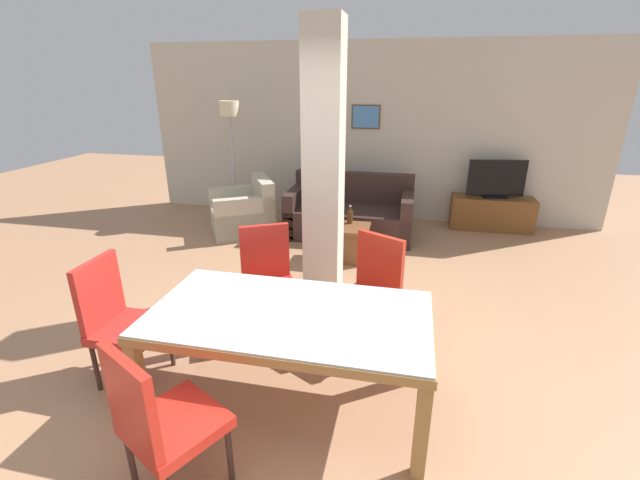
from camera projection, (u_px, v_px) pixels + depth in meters
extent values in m
plane|color=#AC7B58|center=(292.00, 400.00, 3.07)|extent=(18.00, 18.00, 0.00)
cube|color=beige|center=(368.00, 133.00, 6.72)|extent=(7.20, 0.06, 2.70)
cube|color=brown|center=(366.00, 117.00, 6.60)|extent=(0.44, 0.02, 0.36)
cube|color=#4C8CCC|center=(366.00, 117.00, 6.58)|extent=(0.40, 0.01, 0.32)
cube|color=beige|center=(324.00, 167.00, 4.21)|extent=(0.36, 0.37, 2.70)
cube|color=#A1763E|center=(267.00, 360.00, 2.41)|extent=(1.86, 0.06, 0.06)
cube|color=#A1763E|center=(306.00, 286.00, 3.25)|extent=(1.86, 0.06, 0.06)
cube|color=#A1763E|center=(166.00, 303.00, 3.01)|extent=(0.06, 0.87, 0.06)
cube|color=#A1763E|center=(429.00, 333.00, 2.65)|extent=(0.06, 0.87, 0.06)
cube|color=silver|center=(289.00, 313.00, 2.82)|extent=(1.84, 0.97, 0.01)
cube|color=#A1763E|center=(139.00, 386.00, 2.73)|extent=(0.08, 0.08, 0.66)
cube|color=#A1763E|center=(421.00, 432.00, 2.38)|extent=(0.08, 0.08, 0.66)
cube|color=#A1763E|center=(203.00, 316.00, 3.54)|extent=(0.08, 0.08, 0.66)
cube|color=#A1763E|center=(421.00, 342.00, 3.19)|extent=(0.08, 0.08, 0.66)
cube|color=#B5251D|center=(270.00, 290.00, 3.74)|extent=(0.62, 0.62, 0.07)
cube|color=#B5251D|center=(265.00, 252.00, 3.82)|extent=(0.41, 0.25, 0.50)
cylinder|color=#432923|center=(296.00, 321.00, 3.70)|extent=(0.04, 0.04, 0.39)
cylinder|color=#432923|center=(252.00, 328.00, 3.61)|extent=(0.04, 0.04, 0.39)
cylinder|color=#432923|center=(288.00, 301.00, 4.04)|extent=(0.04, 0.04, 0.39)
cylinder|color=#432923|center=(247.00, 306.00, 3.95)|extent=(0.04, 0.04, 0.39)
cube|color=red|center=(365.00, 302.00, 3.54)|extent=(0.62, 0.62, 0.07)
cube|color=red|center=(380.00, 263.00, 3.59)|extent=(0.41, 0.25, 0.50)
cylinder|color=#432923|center=(369.00, 345.00, 3.38)|extent=(0.04, 0.04, 0.39)
cylinder|color=#432923|center=(332.00, 328.00, 3.61)|extent=(0.04, 0.04, 0.39)
cylinder|color=#432923|center=(395.00, 325.00, 3.65)|extent=(0.04, 0.04, 0.39)
cylinder|color=#432923|center=(359.00, 310.00, 3.88)|extent=(0.04, 0.04, 0.39)
cube|color=red|center=(176.00, 425.00, 2.30)|extent=(0.62, 0.62, 0.07)
cube|color=red|center=(131.00, 403.00, 2.05)|extent=(0.41, 0.25, 0.50)
cylinder|color=#432923|center=(191.00, 421.00, 2.63)|extent=(0.04, 0.04, 0.39)
cylinder|color=#432923|center=(230.00, 454.00, 2.40)|extent=(0.04, 0.04, 0.39)
cylinder|color=#432923|center=(131.00, 460.00, 2.36)|extent=(0.04, 0.04, 0.39)
cube|color=red|center=(130.00, 329.00, 3.17)|extent=(0.46, 0.46, 0.07)
cube|color=red|center=(99.00, 292.00, 3.10)|extent=(0.05, 0.44, 0.50)
cylinder|color=#432923|center=(171.00, 344.00, 3.38)|extent=(0.04, 0.04, 0.39)
cylinder|color=#432923|center=(142.00, 374.00, 3.04)|extent=(0.04, 0.04, 0.39)
cylinder|color=#432923|center=(128.00, 338.00, 3.46)|extent=(0.04, 0.04, 0.39)
cylinder|color=#432923|center=(96.00, 367.00, 3.11)|extent=(0.04, 0.04, 0.39)
cube|color=#352320|center=(350.00, 221.00, 6.24)|extent=(1.77, 0.95, 0.42)
cube|color=#352320|center=(354.00, 186.00, 6.44)|extent=(1.77, 0.18, 0.43)
cube|color=#352320|center=(406.00, 217.00, 6.04)|extent=(0.16, 0.95, 0.65)
cube|color=#352320|center=(296.00, 210.00, 6.36)|extent=(0.16, 0.95, 0.65)
cube|color=#BDB69D|center=(242.00, 219.00, 6.34)|extent=(1.16, 1.16, 0.40)
cube|color=#BDB69D|center=(263.00, 191.00, 6.30)|extent=(0.59, 0.81, 0.40)
cube|color=#BDB69D|center=(245.00, 219.00, 5.99)|extent=(0.80, 0.56, 0.62)
cube|color=#BDB69D|center=(238.00, 206.00, 6.61)|extent=(0.80, 0.56, 0.62)
cube|color=brown|center=(346.00, 228.00, 5.31)|extent=(0.58, 0.48, 0.04)
cube|color=brown|center=(346.00, 244.00, 5.39)|extent=(0.50, 0.40, 0.40)
cylinder|color=#4C2D14|center=(350.00, 217.00, 5.40)|extent=(0.07, 0.07, 0.16)
cylinder|color=#4C2D14|center=(350.00, 209.00, 5.36)|extent=(0.03, 0.03, 0.06)
cylinder|color=#B7B7BC|center=(350.00, 206.00, 5.35)|extent=(0.03, 0.03, 0.01)
cube|color=brown|center=(491.00, 213.00, 6.47)|extent=(1.19, 0.40, 0.49)
cube|color=black|center=(494.00, 196.00, 6.38)|extent=(0.36, 0.25, 0.03)
cube|color=black|center=(497.00, 178.00, 6.27)|extent=(0.83, 0.17, 0.53)
cylinder|color=#B7B7BC|center=(237.00, 217.00, 7.06)|extent=(0.27, 0.27, 0.02)
cylinder|color=#B7B7BC|center=(234.00, 168.00, 6.77)|extent=(0.04, 0.04, 1.61)
cylinder|color=beige|center=(229.00, 108.00, 6.44)|extent=(0.30, 0.30, 0.22)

